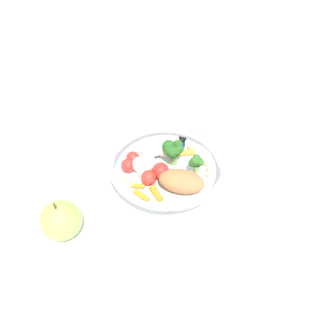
{
  "coord_description": "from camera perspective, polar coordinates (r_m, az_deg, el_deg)",
  "views": [
    {
      "loc": [
        -0.41,
        0.07,
        0.52
      ],
      "look_at": [
        0.0,
        0.01,
        0.03
      ],
      "focal_mm": 36.16,
      "sensor_mm": 36.0,
      "label": 1
    }
  ],
  "objects": [
    {
      "name": "ground_plane",
      "position": [
        0.67,
        0.61,
        -1.74
      ],
      "size": [
        2.4,
        2.4,
        0.0
      ],
      "primitive_type": "plane",
      "color": "white"
    },
    {
      "name": "loose_apple",
      "position": [
        0.6,
        -17.58,
        -8.37
      ],
      "size": [
        0.07,
        0.07,
        0.08
      ],
      "color": "#8CB74C",
      "rests_on": "ground_plane"
    },
    {
      "name": "food_container",
      "position": [
        0.64,
        -0.35,
        0.17
      ],
      "size": [
        0.22,
        0.22,
        0.07
      ],
      "color": "white",
      "rests_on": "ground_plane"
    }
  ]
}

